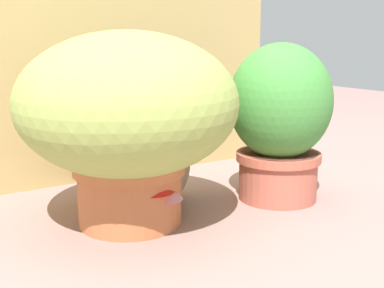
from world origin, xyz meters
The scene contains 7 objects.
ground_plane centered at (0.00, 0.00, 0.00)m, with size 6.00×6.00×0.00m, color gray.
cardboard_backdrop centered at (0.02, 0.53, 0.47)m, with size 1.22×0.03×0.93m, color tan.
grass_planter centered at (-0.12, 0.10, 0.28)m, with size 0.54×0.54×0.48m.
leafy_planter centered at (0.32, 0.05, 0.24)m, with size 0.29×0.29×0.45m.
cat centered at (0.02, 0.19, 0.12)m, with size 0.36×0.30×0.32m.
mushroom_ornament_pink centered at (-0.07, 0.01, 0.09)m, with size 0.08×0.08×0.12m.
mushroom_ornament_red centered at (-0.10, 0.01, 0.11)m, with size 0.11×0.11×0.15m.
Camera 1 is at (-0.66, -1.03, 0.47)m, focal length 48.46 mm.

